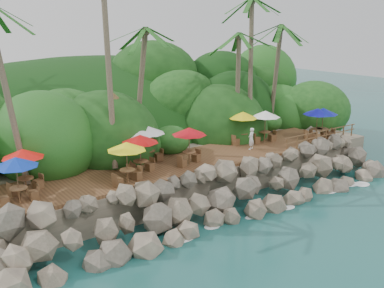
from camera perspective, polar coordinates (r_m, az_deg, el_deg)
ground at (r=27.84m, az=7.36°, el=-9.42°), size 140.00×140.00×0.00m
land_base at (r=39.90m, az=-8.45°, el=-0.20°), size 32.00×25.20×2.10m
jungle_hill at (r=46.75m, az=-12.68°, el=0.54°), size 44.80×28.00×15.40m
seawall at (r=28.76m, az=4.70°, el=-6.03°), size 29.00×4.00×2.30m
terrace at (r=31.37m, az=0.00°, el=-2.12°), size 26.00×5.00×0.20m
jungle_foliage at (r=39.34m, az=-7.71°, el=-1.99°), size 44.00×16.00×12.00m
foam_line at (r=28.03m, az=6.94°, el=-9.17°), size 25.20×0.80×0.06m
palms at (r=32.94m, az=-1.15°, el=16.47°), size 28.15×7.14×14.49m
palapa at (r=31.29m, az=-9.76°, el=4.39°), size 4.75×4.75×4.60m
dining_clusters at (r=30.44m, az=-0.31°, el=1.58°), size 25.90×5.09×2.49m
railing at (r=36.76m, az=15.82°, el=1.04°), size 8.30×0.10×1.00m
waiter at (r=33.88m, az=7.39°, el=0.67°), size 0.69×0.56×1.62m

